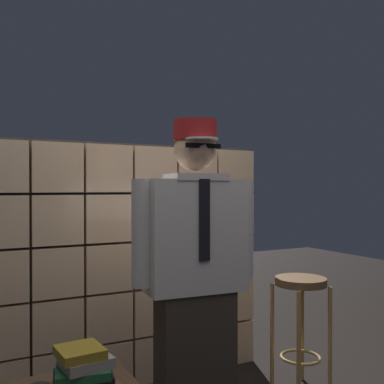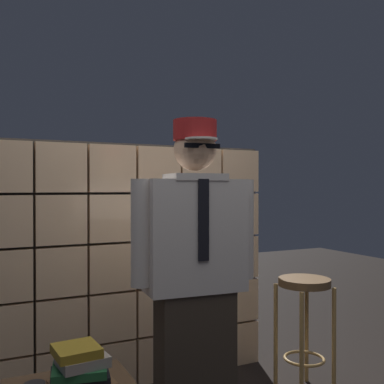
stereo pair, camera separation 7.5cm
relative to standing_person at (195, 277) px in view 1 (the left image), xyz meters
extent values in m
cube|color=#E0B78C|center=(-0.53, 0.85, -0.73)|extent=(0.32, 0.08, 0.32)
cube|color=#E0B78C|center=(-0.20, 0.85, -0.73)|extent=(0.32, 0.08, 0.32)
cube|color=#E0B78C|center=(0.13, 0.85, -0.73)|extent=(0.32, 0.08, 0.32)
cube|color=#E0B78C|center=(0.46, 0.85, -0.73)|extent=(0.32, 0.08, 0.32)
cube|color=#E0B78C|center=(0.79, 0.85, -0.73)|extent=(0.32, 0.08, 0.32)
cube|color=#E0B78C|center=(-0.87, 0.85, -0.40)|extent=(0.32, 0.08, 0.32)
cube|color=#E0B78C|center=(-0.53, 0.85, -0.40)|extent=(0.32, 0.08, 0.32)
cube|color=#E0B78C|center=(-0.20, 0.85, -0.40)|extent=(0.32, 0.08, 0.32)
cube|color=#E0B78C|center=(0.13, 0.85, -0.40)|extent=(0.32, 0.08, 0.32)
cube|color=#E0B78C|center=(0.46, 0.85, -0.40)|extent=(0.32, 0.08, 0.32)
cube|color=#E0B78C|center=(0.79, 0.85, -0.40)|extent=(0.32, 0.08, 0.32)
cube|color=#E0B78C|center=(-0.87, 0.85, -0.07)|extent=(0.32, 0.08, 0.32)
cube|color=#E0B78C|center=(-0.53, 0.85, -0.07)|extent=(0.32, 0.08, 0.32)
cube|color=#E0B78C|center=(-0.20, 0.85, -0.07)|extent=(0.32, 0.08, 0.32)
cube|color=#E0B78C|center=(0.13, 0.85, -0.07)|extent=(0.32, 0.08, 0.32)
cube|color=#E0B78C|center=(0.46, 0.85, -0.07)|extent=(0.32, 0.08, 0.32)
cube|color=#E0B78C|center=(0.79, 0.85, -0.07)|extent=(0.32, 0.08, 0.32)
cube|color=#E0B78C|center=(-0.87, 0.85, 0.26)|extent=(0.32, 0.08, 0.32)
cube|color=#E0B78C|center=(-0.53, 0.85, 0.26)|extent=(0.32, 0.08, 0.32)
cube|color=#E0B78C|center=(-0.20, 0.85, 0.26)|extent=(0.32, 0.08, 0.32)
cube|color=#E0B78C|center=(0.13, 0.85, 0.26)|extent=(0.32, 0.08, 0.32)
cube|color=#E0B78C|center=(0.46, 0.85, 0.26)|extent=(0.32, 0.08, 0.32)
cube|color=#E0B78C|center=(0.79, 0.85, 0.26)|extent=(0.32, 0.08, 0.32)
cube|color=#E0B78C|center=(-0.87, 0.85, 0.60)|extent=(0.32, 0.08, 0.32)
cube|color=#E0B78C|center=(-0.53, 0.85, 0.60)|extent=(0.32, 0.08, 0.32)
cube|color=#E0B78C|center=(-0.20, 0.85, 0.60)|extent=(0.32, 0.08, 0.32)
cube|color=#E0B78C|center=(0.13, 0.85, 0.60)|extent=(0.32, 0.08, 0.32)
cube|color=#E0B78C|center=(0.46, 0.85, 0.60)|extent=(0.32, 0.08, 0.32)
cube|color=#E0B78C|center=(0.79, 0.85, 0.60)|extent=(0.32, 0.08, 0.32)
cube|color=#38332D|center=(-0.04, 0.90, -0.07)|extent=(2.02, 0.02, 1.68)
cube|color=#382D23|center=(0.00, 0.00, -0.48)|extent=(0.41, 0.23, 0.82)
cube|color=silver|center=(0.00, 0.00, 0.22)|extent=(0.53, 0.27, 0.58)
cube|color=black|center=(-0.01, -0.12, 0.31)|extent=(0.06, 0.01, 0.41)
cube|color=silver|center=(0.00, 0.00, 0.52)|extent=(0.30, 0.26, 0.04)
sphere|color=tan|center=(0.00, 0.00, 0.66)|extent=(0.22, 0.22, 0.22)
ellipsoid|color=black|center=(0.00, -0.05, 0.63)|extent=(0.15, 0.09, 0.10)
cube|color=black|center=(-0.01, -0.10, 0.68)|extent=(0.19, 0.03, 0.02)
cylinder|color=white|center=(-0.01, -0.08, 0.71)|extent=(0.18, 0.18, 0.01)
cylinder|color=maroon|center=(0.00, 0.00, 0.76)|extent=(0.23, 0.23, 0.11)
cylinder|color=silver|center=(0.29, -0.02, 0.24)|extent=(0.11, 0.11, 0.53)
cylinder|color=silver|center=(-0.29, 0.03, 0.24)|extent=(0.11, 0.11, 0.53)
cylinder|color=brown|center=(0.93, 0.24, -0.16)|extent=(0.34, 0.34, 0.05)
torus|color=tan|center=(0.93, 0.24, -0.66)|extent=(0.27, 0.27, 0.02)
cylinder|color=tan|center=(0.79, 0.11, -0.54)|extent=(0.03, 0.03, 0.71)
cylinder|color=tan|center=(1.06, 0.11, -0.54)|extent=(0.03, 0.03, 0.71)
cylinder|color=tan|center=(0.79, 0.37, -0.54)|extent=(0.03, 0.03, 0.71)
cylinder|color=tan|center=(1.06, 0.37, -0.54)|extent=(0.03, 0.03, 0.71)
cube|color=black|center=(-0.64, -0.23, -0.31)|extent=(0.26, 0.22, 0.04)
cube|color=#1E592D|center=(-0.65, -0.25, -0.27)|extent=(0.24, 0.21, 0.03)
cube|color=gray|center=(-0.64, -0.25, -0.24)|extent=(0.21, 0.19, 0.04)
cube|color=olive|center=(-0.66, -0.24, -0.19)|extent=(0.19, 0.19, 0.04)
camera|label=1|loc=(-1.09, -2.03, 0.47)|focal=41.52mm
camera|label=2|loc=(-1.02, -2.06, 0.47)|focal=41.52mm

